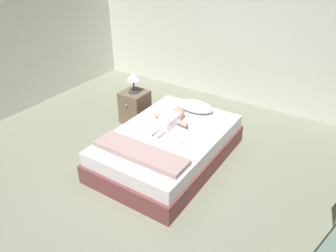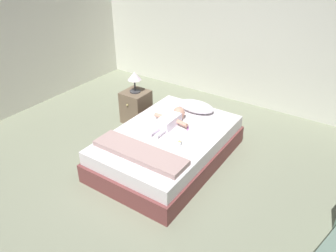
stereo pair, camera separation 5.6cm
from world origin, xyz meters
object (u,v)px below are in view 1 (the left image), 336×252
(pillow, at_px, (195,106))
(lamp, at_px, (133,78))
(toothbrush, at_px, (188,127))
(bed, at_px, (168,147))
(baby, at_px, (171,120))
(baby_bottle, at_px, (180,143))
(nightstand, at_px, (135,107))

(pillow, bearing_deg, lamp, -172.82)
(pillow, height_order, toothbrush, pillow)
(bed, bearing_deg, toothbrush, 59.06)
(baby, xyz_separation_m, baby_bottle, (0.37, -0.36, -0.04))
(pillow, xyz_separation_m, lamp, (-1.02, -0.13, 0.26))
(bed, bearing_deg, lamp, 149.35)
(nightstand, xyz_separation_m, lamp, (0.00, 0.00, 0.50))
(bed, height_order, nightstand, nightstand)
(nightstand, xyz_separation_m, baby_bottle, (1.30, -0.77, 0.20))
(toothbrush, distance_m, baby_bottle, 0.43)
(pillow, distance_m, baby_bottle, 0.94)
(pillow, distance_m, baby, 0.54)
(pillow, relative_size, lamp, 1.68)
(nightstand, relative_size, lamp, 1.57)
(baby, height_order, baby_bottle, baby)
(baby_bottle, bearing_deg, pillow, 107.66)
(bed, height_order, baby, baby)
(toothbrush, bearing_deg, nightstand, 163.07)
(nightstand, bearing_deg, pillow, 7.19)
(pillow, xyz_separation_m, nightstand, (-1.02, -0.13, -0.24))
(pillow, relative_size, toothbrush, 4.60)
(baby, xyz_separation_m, lamp, (-0.94, 0.41, 0.26))
(bed, relative_size, lamp, 5.99)
(bed, bearing_deg, baby, 113.87)
(toothbrush, bearing_deg, lamp, 163.07)
(baby_bottle, bearing_deg, toothbrush, 106.92)
(lamp, bearing_deg, baby, -23.37)
(baby, height_order, toothbrush, baby)
(baby, distance_m, lamp, 1.05)
(pillow, distance_m, toothbrush, 0.52)
(toothbrush, relative_size, nightstand, 0.23)
(baby, relative_size, lamp, 2.09)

